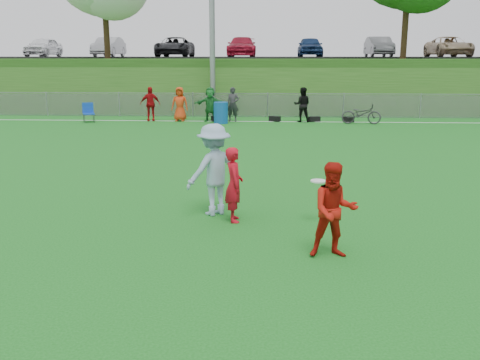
# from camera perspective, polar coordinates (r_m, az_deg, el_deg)

# --- Properties ---
(ground) EXTENTS (120.00, 120.00, 0.00)m
(ground) POSITION_cam_1_polar(r_m,az_deg,el_deg) (9.18, 2.19, -7.47)
(ground) COLOR #135E15
(ground) RESTS_ON ground
(sideline_far) EXTENTS (60.00, 0.10, 0.01)m
(sideline_far) POSITION_cam_1_polar(r_m,az_deg,el_deg) (26.79, 2.91, 6.25)
(sideline_far) COLOR white
(sideline_far) RESTS_ON ground
(fence) EXTENTS (58.00, 0.06, 1.30)m
(fence) POSITION_cam_1_polar(r_m,az_deg,el_deg) (28.71, 2.96, 8.00)
(fence) COLOR gray
(fence) RESTS_ON ground
(berm) EXTENTS (120.00, 18.00, 3.00)m
(berm) POSITION_cam_1_polar(r_m,az_deg,el_deg) (39.63, 3.06, 10.67)
(berm) COLOR #204E15
(berm) RESTS_ON ground
(parking_lot) EXTENTS (120.00, 12.00, 0.10)m
(parking_lot) POSITION_cam_1_polar(r_m,az_deg,el_deg) (41.59, 3.10, 12.92)
(parking_lot) COLOR black
(parking_lot) RESTS_ON berm
(car_row) EXTENTS (32.04, 5.18, 1.44)m
(car_row) POSITION_cam_1_polar(r_m,az_deg,el_deg) (40.62, 1.41, 14.02)
(car_row) COLOR white
(car_row) RESTS_ON parking_lot
(spectator_row) EXTENTS (8.54, 0.69, 1.69)m
(spectator_row) POSITION_cam_1_polar(r_m,az_deg,el_deg) (26.83, -2.51, 8.07)
(spectator_row) COLOR #A70B0F
(spectator_row) RESTS_ON ground
(gear_bags) EXTENTS (7.15, 0.54, 0.26)m
(gear_bags) POSITION_cam_1_polar(r_m,az_deg,el_deg) (26.89, 5.19, 6.51)
(gear_bags) COLOR black
(gear_bags) RESTS_ON ground
(player_red_left) EXTENTS (0.44, 0.59, 1.49)m
(player_red_left) POSITION_cam_1_polar(r_m,az_deg,el_deg) (10.53, -0.64, -0.49)
(player_red_left) COLOR red
(player_red_left) RESTS_ON ground
(player_red_center) EXTENTS (0.81, 0.66, 1.58)m
(player_red_center) POSITION_cam_1_polar(r_m,az_deg,el_deg) (8.78, 10.03, -3.21)
(player_red_center) COLOR #AF150C
(player_red_center) RESTS_ON ground
(player_blue) EXTENTS (1.40, 1.30, 1.89)m
(player_blue) POSITION_cam_1_polar(r_m,az_deg,el_deg) (10.96, -2.80, 1.10)
(player_blue) COLOR #93AECC
(player_blue) RESTS_ON ground
(frisbee) EXTENTS (0.30, 0.30, 0.03)m
(frisbee) POSITION_cam_1_polar(r_m,az_deg,el_deg) (10.49, 8.34, -0.11)
(frisbee) COLOR white
(frisbee) RESTS_ON ground
(recycling_bin) EXTENTS (0.83, 0.83, 1.03)m
(recycling_bin) POSITION_cam_1_polar(r_m,az_deg,el_deg) (26.04, -2.06, 7.18)
(recycling_bin) COLOR #0E4D9E
(recycling_bin) RESTS_ON ground
(camp_chair) EXTENTS (0.71, 0.71, 0.95)m
(camp_chair) POSITION_cam_1_polar(r_m,az_deg,el_deg) (27.46, -15.82, 6.52)
(camp_chair) COLOR #103FB6
(camp_chair) RESTS_ON ground
(bicycle) EXTENTS (1.90, 0.80, 0.98)m
(bicycle) POSITION_cam_1_polar(r_m,az_deg,el_deg) (26.44, 12.82, 6.90)
(bicycle) COLOR #29292C
(bicycle) RESTS_ON ground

